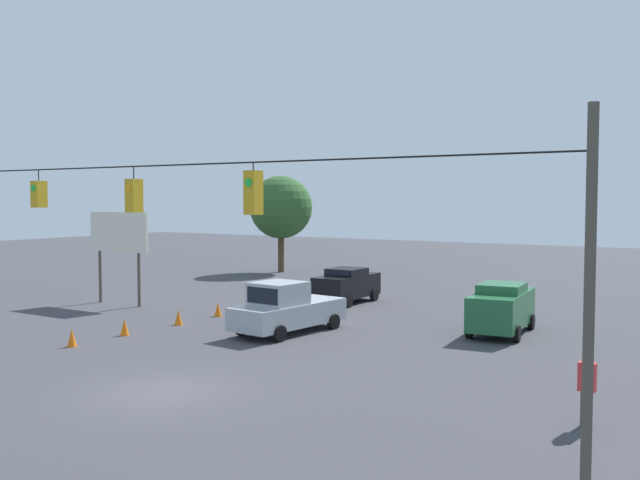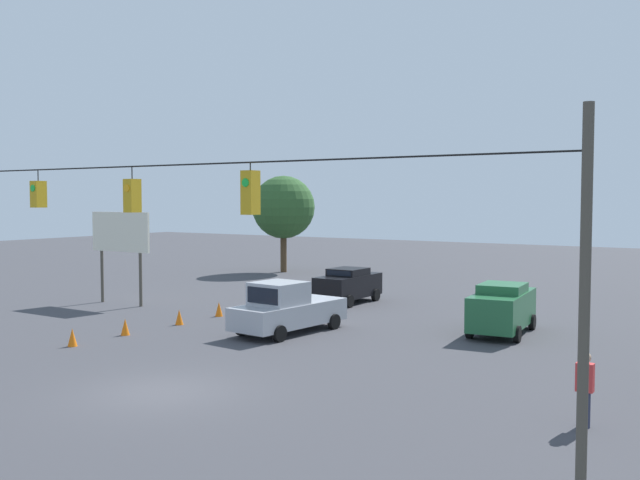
{
  "view_description": "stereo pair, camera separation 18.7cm",
  "coord_description": "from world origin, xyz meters",
  "px_view_note": "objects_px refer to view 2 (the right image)",
  "views": [
    {
      "loc": [
        -14.35,
        14.26,
        5.44
      ],
      "look_at": [
        -0.06,
        -8.13,
        3.9
      ],
      "focal_mm": 40.0,
      "sensor_mm": 36.0,
      "label": 1
    },
    {
      "loc": [
        -14.5,
        14.16,
        5.44
      ],
      "look_at": [
        -0.06,
        -8.13,
        3.9
      ],
      "focal_mm": 40.0,
      "sensor_mm": 36.0,
      "label": 2
    }
  ],
  "objects_px": {
    "traffic_cone_second": "(125,327)",
    "traffic_cone_fourth": "(219,309)",
    "roadside_billboard": "(120,237)",
    "pickup_truck_silver_withflow_mid": "(287,309)",
    "tree_horizon_right": "(283,207)",
    "pedestrian": "(585,389)",
    "sedan_black_withflow_far": "(348,285)",
    "traffic_cone_nearest": "(72,337)",
    "overhead_signal_span": "(136,239)",
    "traffic_cone_fifth": "(257,302)",
    "sedan_green_oncoming_far": "(502,308)",
    "traffic_cone_third": "(179,317)"
  },
  "relations": [
    {
      "from": "roadside_billboard",
      "to": "pickup_truck_silver_withflow_mid",
      "type": "bearing_deg",
      "value": 171.38
    },
    {
      "from": "traffic_cone_fourth",
      "to": "traffic_cone_second",
      "type": "bearing_deg",
      "value": 88.85
    },
    {
      "from": "traffic_cone_nearest",
      "to": "traffic_cone_fourth",
      "type": "relative_size",
      "value": 1.0
    },
    {
      "from": "sedan_black_withflow_far",
      "to": "pickup_truck_silver_withflow_mid",
      "type": "relative_size",
      "value": 0.79
    },
    {
      "from": "traffic_cone_second",
      "to": "sedan_black_withflow_far",
      "type": "bearing_deg",
      "value": -103.42
    },
    {
      "from": "roadside_billboard",
      "to": "pedestrian",
      "type": "bearing_deg",
      "value": 162.79
    },
    {
      "from": "pickup_truck_silver_withflow_mid",
      "to": "traffic_cone_fourth",
      "type": "xyz_separation_m",
      "value": [
        5.02,
        -1.63,
        -0.64
      ]
    },
    {
      "from": "tree_horizon_right",
      "to": "pedestrian",
      "type": "bearing_deg",
      "value": 136.97
    },
    {
      "from": "traffic_cone_second",
      "to": "traffic_cone_fifth",
      "type": "height_order",
      "value": "same"
    },
    {
      "from": "sedan_black_withflow_far",
      "to": "traffic_cone_third",
      "type": "xyz_separation_m",
      "value": [
        2.83,
        9.53,
        -0.62
      ]
    },
    {
      "from": "traffic_cone_fourth",
      "to": "traffic_cone_fifth",
      "type": "relative_size",
      "value": 1.0
    },
    {
      "from": "traffic_cone_fifth",
      "to": "tree_horizon_right",
      "type": "distance_m",
      "value": 18.08
    },
    {
      "from": "pickup_truck_silver_withflow_mid",
      "to": "roadside_billboard",
      "type": "relative_size",
      "value": 1.13
    },
    {
      "from": "sedan_black_withflow_far",
      "to": "tree_horizon_right",
      "type": "height_order",
      "value": "tree_horizon_right"
    },
    {
      "from": "traffic_cone_second",
      "to": "roadside_billboard",
      "type": "distance_m",
      "value": 9.28
    },
    {
      "from": "traffic_cone_second",
      "to": "tree_horizon_right",
      "type": "distance_m",
      "value": 25.44
    },
    {
      "from": "traffic_cone_second",
      "to": "traffic_cone_fourth",
      "type": "height_order",
      "value": "same"
    },
    {
      "from": "sedan_green_oncoming_far",
      "to": "traffic_cone_nearest",
      "type": "xyz_separation_m",
      "value": [
        12.49,
        11.0,
        -0.72
      ]
    },
    {
      "from": "traffic_cone_fifth",
      "to": "traffic_cone_fourth",
      "type": "bearing_deg",
      "value": 90.9
    },
    {
      "from": "traffic_cone_second",
      "to": "traffic_cone_third",
      "type": "bearing_deg",
      "value": -92.76
    },
    {
      "from": "traffic_cone_nearest",
      "to": "tree_horizon_right",
      "type": "distance_m",
      "value": 27.8
    },
    {
      "from": "roadside_billboard",
      "to": "tree_horizon_right",
      "type": "distance_m",
      "value": 17.88
    },
    {
      "from": "sedan_black_withflow_far",
      "to": "roadside_billboard",
      "type": "relative_size",
      "value": 0.89
    },
    {
      "from": "traffic_cone_nearest",
      "to": "traffic_cone_fifth",
      "type": "height_order",
      "value": "same"
    },
    {
      "from": "traffic_cone_second",
      "to": "pedestrian",
      "type": "relative_size",
      "value": 0.37
    },
    {
      "from": "traffic_cone_third",
      "to": "traffic_cone_fourth",
      "type": "xyz_separation_m",
      "value": [
        0.03,
        -2.62,
        0.0
      ]
    },
    {
      "from": "sedan_black_withflow_far",
      "to": "traffic_cone_third",
      "type": "distance_m",
      "value": 9.96
    },
    {
      "from": "tree_horizon_right",
      "to": "traffic_cone_second",
      "type": "bearing_deg",
      "value": 111.26
    },
    {
      "from": "traffic_cone_second",
      "to": "sedan_green_oncoming_far",
      "type": "bearing_deg",
      "value": -145.95
    },
    {
      "from": "sedan_black_withflow_far",
      "to": "roadside_billboard",
      "type": "height_order",
      "value": "roadside_billboard"
    },
    {
      "from": "traffic_cone_fifth",
      "to": "pedestrian",
      "type": "xyz_separation_m",
      "value": [
        -17.96,
        10.36,
        0.59
      ]
    },
    {
      "from": "sedan_black_withflow_far",
      "to": "pedestrian",
      "type": "height_order",
      "value": "sedan_black_withflow_far"
    },
    {
      "from": "tree_horizon_right",
      "to": "traffic_cone_nearest",
      "type": "bearing_deg",
      "value": 109.39
    },
    {
      "from": "tree_horizon_right",
      "to": "roadside_billboard",
      "type": "bearing_deg",
      "value": 97.86
    },
    {
      "from": "traffic_cone_nearest",
      "to": "traffic_cone_third",
      "type": "bearing_deg",
      "value": -91.19
    },
    {
      "from": "roadside_billboard",
      "to": "traffic_cone_fifth",
      "type": "bearing_deg",
      "value": -157.96
    },
    {
      "from": "traffic_cone_second",
      "to": "traffic_cone_third",
      "type": "relative_size",
      "value": 1.0
    },
    {
      "from": "traffic_cone_fourth",
      "to": "overhead_signal_span",
      "type": "bearing_deg",
      "value": 122.06
    },
    {
      "from": "traffic_cone_second",
      "to": "roadside_billboard",
      "type": "height_order",
      "value": "roadside_billboard"
    },
    {
      "from": "roadside_billboard",
      "to": "pedestrian",
      "type": "distance_m",
      "value": 25.95
    },
    {
      "from": "traffic_cone_second",
      "to": "roadside_billboard",
      "type": "xyz_separation_m",
      "value": [
        6.64,
        -5.68,
        3.12
      ]
    },
    {
      "from": "roadside_billboard",
      "to": "tree_horizon_right",
      "type": "xyz_separation_m",
      "value": [
        2.44,
        -17.67,
        1.34
      ]
    },
    {
      "from": "sedan_green_oncoming_far",
      "to": "sedan_black_withflow_far",
      "type": "bearing_deg",
      "value": -22.54
    },
    {
      "from": "sedan_black_withflow_far",
      "to": "pedestrian",
      "type": "bearing_deg",
      "value": 136.31
    },
    {
      "from": "sedan_black_withflow_far",
      "to": "traffic_cone_fifth",
      "type": "relative_size",
      "value": 6.37
    },
    {
      "from": "traffic_cone_nearest",
      "to": "overhead_signal_span",
      "type": "bearing_deg",
      "value": 153.87
    },
    {
      "from": "roadside_billboard",
      "to": "pedestrian",
      "type": "relative_size",
      "value": 2.62
    },
    {
      "from": "sedan_green_oncoming_far",
      "to": "traffic_cone_fourth",
      "type": "distance_m",
      "value": 12.77
    },
    {
      "from": "traffic_cone_nearest",
      "to": "roadside_billboard",
      "type": "height_order",
      "value": "roadside_billboard"
    },
    {
      "from": "traffic_cone_fourth",
      "to": "roadside_billboard",
      "type": "relative_size",
      "value": 0.14
    }
  ]
}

